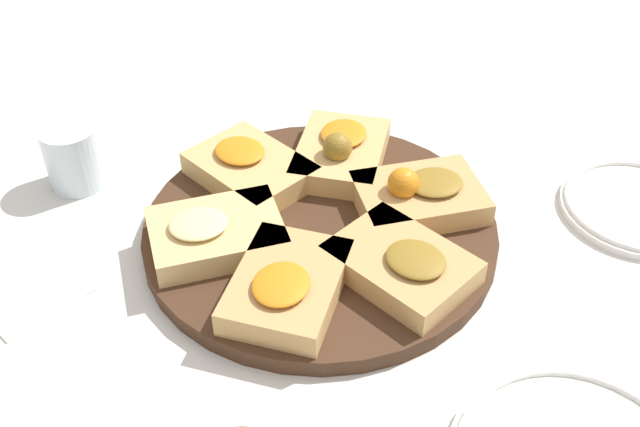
# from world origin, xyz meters

# --- Properties ---
(ground_plane) EXTENTS (3.00, 3.00, 0.00)m
(ground_plane) POSITION_xyz_m (0.00, 0.00, 0.00)
(ground_plane) COLOR silver
(serving_board) EXTENTS (0.44, 0.44, 0.02)m
(serving_board) POSITION_xyz_m (0.00, 0.00, 0.01)
(serving_board) COLOR #422819
(serving_board) RESTS_ON ground_plane
(focaccia_slice_0) EXTENTS (0.11, 0.16, 0.04)m
(focaccia_slice_0) POSITION_xyz_m (-0.00, -0.13, 0.04)
(focaccia_slice_0) COLOR tan
(focaccia_slice_0) RESTS_ON serving_board
(focaccia_slice_1) EXTENTS (0.19, 0.17, 0.04)m
(focaccia_slice_1) POSITION_xyz_m (0.11, -0.06, 0.04)
(focaccia_slice_1) COLOR #DBB775
(focaccia_slice_1) RESTS_ON serving_board
(focaccia_slice_2) EXTENTS (0.19, 0.17, 0.04)m
(focaccia_slice_2) POSITION_xyz_m (0.11, 0.06, 0.04)
(focaccia_slice_2) COLOR tan
(focaccia_slice_2) RESTS_ON serving_board
(focaccia_slice_3) EXTENTS (0.11, 0.15, 0.04)m
(focaccia_slice_3) POSITION_xyz_m (0.00, 0.13, 0.04)
(focaccia_slice_3) COLOR tan
(focaccia_slice_3) RESTS_ON serving_board
(focaccia_slice_4) EXTENTS (0.19, 0.18, 0.06)m
(focaccia_slice_4) POSITION_xyz_m (-0.11, 0.07, 0.04)
(focaccia_slice_4) COLOR tan
(focaccia_slice_4) RESTS_ON serving_board
(focaccia_slice_5) EXTENTS (0.19, 0.18, 0.06)m
(focaccia_slice_5) POSITION_xyz_m (-0.11, -0.07, 0.04)
(focaccia_slice_5) COLOR tan
(focaccia_slice_5) RESTS_ON serving_board
(plate_left) EXTENTS (0.20, 0.20, 0.02)m
(plate_left) POSITION_xyz_m (-0.32, 0.26, 0.01)
(plate_left) COLOR white
(plate_left) RESTS_ON ground_plane
(water_glass) EXTENTS (0.07, 0.07, 0.09)m
(water_glass) POSITION_xyz_m (0.15, -0.31, 0.04)
(water_glass) COLOR silver
(water_glass) RESTS_ON ground_plane
(napkin_stack) EXTENTS (0.12, 0.10, 0.01)m
(napkin_stack) POSITION_xyz_m (0.30, -0.17, 0.00)
(napkin_stack) COLOR white
(napkin_stack) RESTS_ON ground_plane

